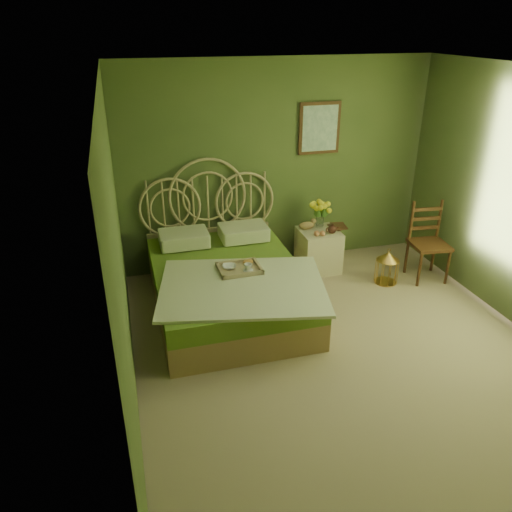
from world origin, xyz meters
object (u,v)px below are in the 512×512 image
object	(u,v)px
nightstand	(319,244)
chair	(427,236)
birdcage	(387,268)
bed	(227,282)

from	to	relation	value
nightstand	chair	size ratio (longest dim) A/B	1.00
birdcage	nightstand	bearing A→B (deg)	139.27
chair	birdcage	size ratio (longest dim) A/B	2.34
bed	birdcage	distance (m)	2.04
chair	birdcage	world-z (taller)	chair
nightstand	birdcage	xyz separation A→B (m)	(0.68, -0.58, -0.15)
bed	nightstand	xyz separation A→B (m)	(1.35, 0.63, 0.03)
nightstand	chair	world-z (taller)	same
chair	birdcage	bearing A→B (deg)	-168.28
chair	birdcage	xyz separation A→B (m)	(-0.54, -0.05, -0.34)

